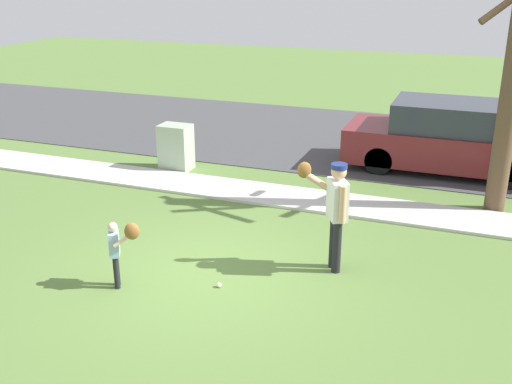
{
  "coord_description": "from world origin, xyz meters",
  "views": [
    {
      "loc": [
        3.69,
        -7.63,
        4.54
      ],
      "look_at": [
        0.37,
        1.21,
        1.0
      ],
      "focal_mm": 42.34,
      "sensor_mm": 36.0,
      "label": 1
    }
  ],
  "objects": [
    {
      "name": "person_child",
      "position": [
        -1.02,
        -0.83,
        0.7
      ],
      "size": [
        0.58,
        0.33,
        1.09
      ],
      "rotation": [
        0.0,
        0.0,
        0.52
      ],
      "color": "black",
      "rests_on": "ground"
    },
    {
      "name": "parked_suv_maroon",
      "position": [
        3.13,
        6.66,
        0.79
      ],
      "size": [
        4.7,
        1.9,
        1.63
      ],
      "color": "maroon",
      "rests_on": "road_surface"
    },
    {
      "name": "ground_plane",
      "position": [
        0.0,
        3.5,
        0.0
      ],
      "size": [
        48.0,
        48.0,
        0.0
      ],
      "primitive_type": "plane",
      "color": "#567538"
    },
    {
      "name": "sidewalk_strip",
      "position": [
        0.0,
        3.6,
        0.03
      ],
      "size": [
        36.0,
        1.2,
        0.06
      ],
      "primitive_type": "cube",
      "color": "beige",
      "rests_on": "ground"
    },
    {
      "name": "baseball",
      "position": [
        0.35,
        -0.32,
        0.04
      ],
      "size": [
        0.07,
        0.07,
        0.07
      ],
      "primitive_type": "sphere",
      "color": "white",
      "rests_on": "ground"
    },
    {
      "name": "utility_cabinet",
      "position": [
        -2.9,
        4.53,
        0.54
      ],
      "size": [
        0.72,
        0.54,
        1.08
      ],
      "primitive_type": "cube",
      "color": "#9EB293",
      "rests_on": "ground"
    },
    {
      "name": "person_adult",
      "position": [
        1.79,
        0.85,
        1.1
      ],
      "size": [
        0.88,
        0.55,
        1.77
      ],
      "rotation": [
        0.0,
        0.0,
        -2.62
      ],
      "color": "black",
      "rests_on": "ground"
    },
    {
      "name": "road_surface",
      "position": [
        0.0,
        8.6,
        0.01
      ],
      "size": [
        36.0,
        6.8,
        0.02
      ],
      "primitive_type": "cube",
      "color": "#424244",
      "rests_on": "ground"
    }
  ]
}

